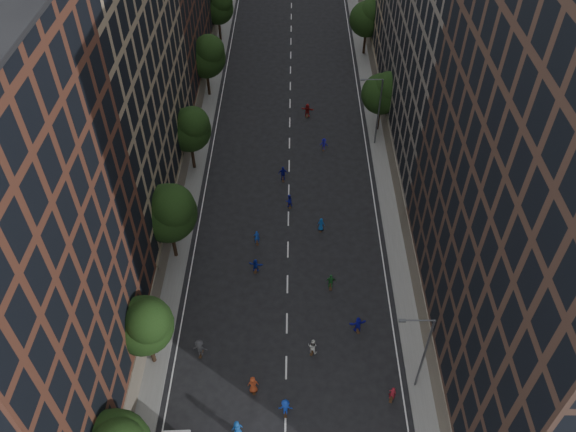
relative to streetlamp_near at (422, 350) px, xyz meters
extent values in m
plane|color=black|center=(-10.37, 28.00, -5.17)|extent=(240.00, 240.00, 0.00)
cube|color=slate|center=(-22.37, 35.50, -5.09)|extent=(4.00, 105.00, 0.15)
cube|color=slate|center=(1.63, 35.50, -5.09)|extent=(4.00, 105.00, 0.15)
cube|color=#998364|center=(-29.37, 23.00, 11.83)|extent=(14.00, 26.00, 34.00)
cube|color=#6D635A|center=(8.63, 32.00, 11.33)|extent=(14.00, 28.00, 33.00)
cylinder|color=black|center=(-21.57, 2.00, -3.32)|extent=(0.36, 0.36, 3.70)
sphere|color=black|center=(-21.57, 2.00, 0.04)|extent=(4.80, 4.80, 4.80)
sphere|color=black|center=(-20.97, 1.52, 1.24)|extent=(3.60, 3.60, 3.60)
cylinder|color=black|center=(-21.57, 14.00, -3.06)|extent=(0.36, 0.36, 4.22)
sphere|color=black|center=(-21.57, 14.00, 0.78)|extent=(5.60, 5.60, 5.60)
sphere|color=black|center=(-20.87, 13.44, 2.18)|extent=(4.20, 4.20, 4.20)
cylinder|color=black|center=(-21.57, 28.00, -3.23)|extent=(0.36, 0.36, 3.87)
sphere|color=black|center=(-21.57, 28.00, 0.29)|extent=(5.00, 5.00, 5.00)
sphere|color=black|center=(-20.94, 27.50, 1.54)|extent=(3.75, 3.75, 3.75)
cylinder|color=black|center=(-21.57, 44.00, -3.14)|extent=(0.36, 0.36, 4.05)
sphere|color=black|center=(-21.57, 44.00, 0.54)|extent=(5.40, 5.40, 5.40)
sphere|color=black|center=(-20.89, 43.46, 1.89)|extent=(4.05, 4.05, 4.05)
cylinder|color=black|center=(-21.57, 60.00, -3.28)|extent=(0.36, 0.36, 3.78)
sphere|color=black|center=(-21.57, 60.00, 0.16)|extent=(4.80, 4.80, 4.80)
sphere|color=black|center=(-20.97, 59.52, 1.36)|extent=(3.60, 3.60, 3.60)
cylinder|color=black|center=(0.83, 36.00, -3.30)|extent=(0.36, 0.36, 3.74)
sphere|color=black|center=(0.83, 36.00, 0.10)|extent=(5.00, 5.00, 5.00)
sphere|color=black|center=(1.46, 35.50, 1.35)|extent=(3.75, 3.75, 3.75)
cylinder|color=black|center=(0.83, 56.00, -3.19)|extent=(0.36, 0.36, 3.96)
sphere|color=black|center=(0.83, 56.00, 0.41)|extent=(5.20, 5.20, 5.20)
sphere|color=black|center=(1.48, 55.48, 1.71)|extent=(3.90, 3.90, 3.90)
cylinder|color=#595B60|center=(0.23, 0.00, -0.67)|extent=(0.18, 0.18, 9.00)
cylinder|color=#595B60|center=(-0.97, 0.00, 3.83)|extent=(2.40, 0.12, 0.12)
cube|color=#595B60|center=(-2.07, 0.00, 3.78)|extent=(0.50, 0.22, 0.15)
cylinder|color=#595B60|center=(0.23, 33.00, -0.67)|extent=(0.18, 0.18, 9.00)
cylinder|color=#595B60|center=(-0.97, 33.00, 3.83)|extent=(2.40, 0.12, 0.12)
cube|color=#595B60|center=(-2.07, 33.00, 3.78)|extent=(0.50, 0.22, 0.15)
imported|color=#114291|center=(-14.00, -4.28, -4.28)|extent=(1.00, 0.81, 1.77)
imported|color=#163AB4|center=(-10.38, -2.54, -4.29)|extent=(1.14, 0.66, 1.75)
imported|color=#1414A2|center=(-4.10, 5.32, -4.33)|extent=(1.62, 0.82, 1.67)
imported|color=#AC3D1C|center=(-13.00, -0.64, -4.24)|extent=(0.99, 0.73, 1.85)
imported|color=maroon|center=(-1.87, -1.22, -4.37)|extent=(0.67, 0.54, 1.59)
imported|color=silver|center=(-8.13, 3.05, -4.34)|extent=(0.98, 0.88, 1.67)
imported|color=#39393D|center=(-17.70, 2.69, -4.21)|extent=(1.31, 0.85, 1.91)
imported|color=#1F6729|center=(-6.27, 10.16, -4.32)|extent=(1.00, 0.42, 1.69)
imported|color=#13269A|center=(-13.47, 12.15, -4.42)|extent=(1.45, 0.68, 1.50)
imported|color=#11448E|center=(-6.95, 17.83, -4.39)|extent=(0.83, 0.61, 1.55)
imported|color=#1540B1|center=(-13.56, 15.90, -4.36)|extent=(0.66, 0.50, 1.62)
imported|color=#1418A4|center=(-10.33, 21.43, -4.38)|extent=(0.93, 0.82, 1.58)
imported|color=#141191|center=(-6.16, 31.76, -4.40)|extent=(1.08, 0.74, 1.54)
imported|color=#11148E|center=(-11.04, 25.87, -4.23)|extent=(1.13, 0.56, 1.87)
imported|color=maroon|center=(-8.08, 38.90, -4.26)|extent=(1.77, 0.88, 1.83)
camera|label=1|loc=(-9.95, -23.59, 36.83)|focal=35.00mm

